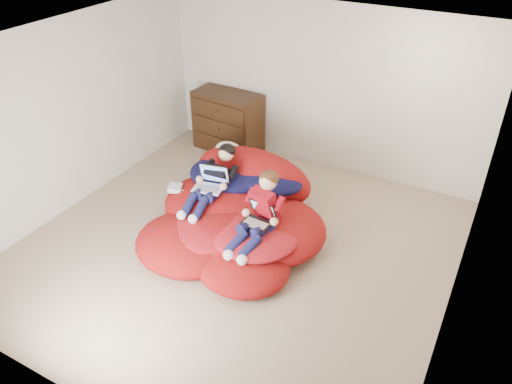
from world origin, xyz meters
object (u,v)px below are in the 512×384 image
at_px(beanbag_pile, 235,215).
at_px(laptop_white, 211,182).
at_px(younger_boy, 260,210).
at_px(dresser, 228,122).
at_px(older_boy, 215,177).
at_px(laptop_black, 259,216).

relative_size(beanbag_pile, laptop_white, 5.79).
distance_m(beanbag_pile, laptop_white, 0.53).
bearing_deg(younger_boy, dresser, 129.13).
height_order(beanbag_pile, younger_boy, younger_boy).
height_order(older_boy, laptop_white, older_boy).
relative_size(dresser, laptop_black, 3.31).
bearing_deg(younger_boy, laptop_white, 162.18).
height_order(laptop_white, laptop_black, laptop_white).
bearing_deg(dresser, younger_boy, -50.87).
xyz_separation_m(dresser, beanbag_pile, (1.28, -1.93, -0.24)).
relative_size(dresser, older_boy, 1.01).
bearing_deg(younger_boy, laptop_black, -90.00).
xyz_separation_m(older_boy, laptop_black, (0.86, -0.39, -0.08)).
relative_size(beanbag_pile, younger_boy, 2.46).
bearing_deg(younger_boy, beanbag_pile, 153.49).
relative_size(beanbag_pile, laptop_black, 6.92).
bearing_deg(dresser, laptop_white, -64.34).
distance_m(dresser, laptop_white, 2.12).
bearing_deg(laptop_black, dresser, 128.94).
height_order(beanbag_pile, laptop_black, beanbag_pile).
relative_size(dresser, laptop_white, 2.77).
bearing_deg(laptop_black, beanbag_pile, 152.18).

